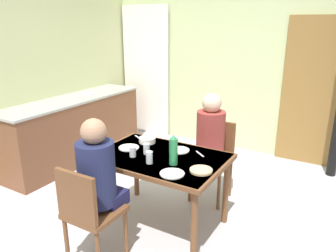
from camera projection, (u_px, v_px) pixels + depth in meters
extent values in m
plane|color=#B5B3B8|center=(136.00, 219.00, 3.32)|extent=(6.42, 6.42, 0.00)
cube|color=beige|center=(229.00, 64.00, 4.96)|extent=(4.19, 0.10, 2.60)
cube|color=beige|center=(40.00, 69.00, 4.40)|extent=(0.10, 3.70, 2.60)
cube|color=olive|center=(313.00, 93.00, 4.39)|extent=(0.80, 0.05, 2.00)
cube|color=white|center=(146.00, 72.00, 5.65)|extent=(0.90, 0.03, 2.19)
cube|color=brown|center=(75.00, 130.00, 4.68)|extent=(0.60, 2.20, 0.87)
cube|color=#9E9E99|center=(72.00, 99.00, 4.55)|extent=(0.61, 2.25, 0.03)
cylinder|color=#B7B7BC|center=(89.00, 94.00, 4.81)|extent=(0.21, 0.21, 0.01)
cube|color=brown|center=(160.00, 158.00, 3.04)|extent=(1.21, 0.84, 0.04)
cube|color=#EAB56B|center=(160.00, 156.00, 3.03)|extent=(1.16, 0.80, 0.00)
cylinder|color=brown|center=(93.00, 194.00, 3.12)|extent=(0.06, 0.06, 0.68)
cylinder|color=brown|center=(194.00, 228.00, 2.60)|extent=(0.06, 0.06, 0.68)
cylinder|color=brown|center=(136.00, 167.00, 3.69)|extent=(0.06, 0.06, 0.68)
cylinder|color=brown|center=(226.00, 191.00, 3.17)|extent=(0.06, 0.06, 0.68)
cube|color=brown|center=(95.00, 212.00, 2.63)|extent=(0.40, 0.40, 0.04)
cube|color=brown|center=(76.00, 199.00, 2.42)|extent=(0.38, 0.04, 0.42)
cylinder|color=brown|center=(96.00, 221.00, 2.92)|extent=(0.04, 0.04, 0.41)
cylinder|color=brown|center=(126.00, 233.00, 2.76)|extent=(0.04, 0.04, 0.41)
cylinder|color=brown|center=(67.00, 242.00, 2.64)|extent=(0.04, 0.04, 0.41)
cube|color=brown|center=(211.00, 162.00, 3.58)|extent=(0.40, 0.40, 0.04)
cube|color=brown|center=(218.00, 139.00, 3.66)|extent=(0.38, 0.04, 0.42)
cylinder|color=brown|center=(219.00, 192.00, 3.43)|extent=(0.04, 0.04, 0.41)
cylinder|color=brown|center=(190.00, 184.00, 3.59)|extent=(0.04, 0.04, 0.41)
cylinder|color=brown|center=(230.00, 179.00, 3.71)|extent=(0.04, 0.04, 0.41)
cylinder|color=brown|center=(203.00, 173.00, 3.87)|extent=(0.04, 0.04, 0.41)
cube|color=#1B1B43|center=(108.00, 197.00, 2.74)|extent=(0.30, 0.22, 0.12)
cylinder|color=#1E2347|center=(97.00, 173.00, 2.57)|extent=(0.30, 0.30, 0.52)
sphere|color=#A87A5B|center=(93.00, 131.00, 2.47)|extent=(0.20, 0.20, 0.20)
cube|color=brown|center=(205.00, 162.00, 3.43)|extent=(0.30, 0.22, 0.12)
cylinder|color=maroon|center=(210.00, 135.00, 3.44)|extent=(0.30, 0.30, 0.52)
sphere|color=beige|center=(212.00, 103.00, 3.33)|extent=(0.20, 0.20, 0.20)
cylinder|color=#298147|center=(173.00, 152.00, 2.81)|extent=(0.07, 0.07, 0.24)
cone|color=#2E794C|center=(174.00, 137.00, 2.77)|extent=(0.05, 0.05, 0.03)
cylinder|color=white|center=(147.00, 140.00, 3.36)|extent=(0.17, 0.17, 0.05)
cylinder|color=white|center=(179.00, 150.00, 3.15)|extent=(0.19, 0.19, 0.01)
cylinder|color=silver|center=(172.00, 174.00, 2.66)|extent=(0.20, 0.20, 0.01)
cylinder|color=white|center=(129.00, 148.00, 3.21)|extent=(0.20, 0.20, 0.01)
cylinder|color=silver|center=(133.00, 152.00, 3.00)|extent=(0.06, 0.06, 0.09)
cylinder|color=silver|center=(149.00, 157.00, 2.86)|extent=(0.06, 0.06, 0.11)
cylinder|color=silver|center=(147.00, 149.00, 3.06)|extent=(0.06, 0.06, 0.10)
cylinder|color=#DBB77A|center=(201.00, 170.00, 2.71)|extent=(0.19, 0.19, 0.02)
cube|color=silver|center=(200.00, 154.00, 3.07)|extent=(0.13, 0.10, 0.00)
cube|color=silver|center=(138.00, 137.00, 3.51)|extent=(0.14, 0.09, 0.00)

